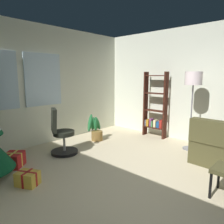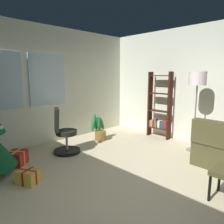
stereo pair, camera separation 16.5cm
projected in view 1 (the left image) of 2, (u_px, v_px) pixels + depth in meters
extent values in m
cube|color=beige|center=(157.00, 196.00, 2.97)|extent=(5.24, 6.34, 0.10)
cube|color=silver|center=(37.00, 86.00, 4.88)|extent=(5.24, 0.10, 2.78)
cube|color=silver|center=(43.00, 80.00, 4.91)|extent=(0.90, 0.03, 1.20)
cube|color=silver|center=(223.00, 86.00, 4.66)|extent=(0.10, 6.34, 2.78)
cube|color=#474326|center=(202.00, 131.00, 4.16)|extent=(0.87, 0.18, 0.20)
cube|color=red|center=(208.00, 132.00, 3.85)|extent=(0.22, 0.41, 0.42)
cube|color=brown|center=(211.00, 132.00, 3.82)|extent=(0.18, 0.40, 0.41)
cylinder|color=black|center=(210.00, 186.00, 2.81)|extent=(0.04, 0.04, 0.36)
cylinder|color=black|center=(219.00, 177.00, 3.07)|extent=(0.04, 0.04, 0.36)
cube|color=red|center=(14.00, 160.00, 3.81)|extent=(0.45, 0.45, 0.25)
cube|color=#EAD84C|center=(14.00, 160.00, 3.81)|extent=(0.28, 0.26, 0.26)
cube|color=#EAD84C|center=(14.00, 160.00, 3.81)|extent=(0.23, 0.25, 0.26)
cube|color=#1E722D|center=(8.00, 163.00, 3.78)|extent=(0.38, 0.38, 0.16)
cube|color=red|center=(8.00, 163.00, 3.78)|extent=(0.28, 0.28, 0.17)
cube|color=red|center=(8.00, 163.00, 3.78)|extent=(0.16, 0.16, 0.17)
cube|color=gold|center=(28.00, 178.00, 3.17)|extent=(0.35, 0.38, 0.21)
cube|color=#B21919|center=(28.00, 178.00, 3.17)|extent=(0.23, 0.14, 0.22)
cube|color=#B21919|center=(28.00, 178.00, 3.17)|extent=(0.17, 0.30, 0.22)
cylinder|color=black|center=(65.00, 152.00, 4.48)|extent=(0.56, 0.56, 0.06)
cylinder|color=#B2B2B7|center=(64.00, 142.00, 4.44)|extent=(0.05, 0.05, 0.38)
cylinder|color=black|center=(64.00, 133.00, 4.41)|extent=(0.44, 0.44, 0.09)
cube|color=black|center=(54.00, 120.00, 4.29)|extent=(0.27, 0.40, 0.48)
cube|color=#37170F|center=(165.00, 106.00, 5.37)|extent=(0.18, 0.04, 1.72)
cube|color=#37170F|center=(146.00, 104.00, 5.78)|extent=(0.18, 0.04, 1.72)
cube|color=#37170F|center=(154.00, 127.00, 5.68)|extent=(0.18, 0.56, 0.02)
cube|color=#37170F|center=(155.00, 111.00, 5.60)|extent=(0.18, 0.56, 0.02)
cube|color=#37170F|center=(155.00, 93.00, 5.52)|extent=(0.18, 0.56, 0.02)
cube|color=#37170F|center=(156.00, 76.00, 5.44)|extent=(0.18, 0.56, 0.02)
cube|color=maroon|center=(162.00, 124.00, 5.54)|extent=(0.13, 0.08, 0.22)
cube|color=navy|center=(159.00, 125.00, 5.60)|extent=(0.14, 0.08, 0.16)
cube|color=beige|center=(156.00, 124.00, 5.66)|extent=(0.14, 0.07, 0.19)
cube|color=#366B3F|center=(153.00, 124.00, 5.70)|extent=(0.17, 0.05, 0.16)
cube|color=#803A74|center=(151.00, 122.00, 5.75)|extent=(0.13, 0.06, 0.21)
cube|color=#B4761F|center=(149.00, 122.00, 5.79)|extent=(0.16, 0.07, 0.19)
cube|color=#545561|center=(146.00, 122.00, 5.85)|extent=(0.15, 0.06, 0.16)
cylinder|color=slate|center=(189.00, 148.00, 4.73)|extent=(0.28, 0.28, 0.03)
cylinder|color=slate|center=(191.00, 117.00, 4.61)|extent=(0.03, 0.03, 1.40)
cylinder|color=white|center=(194.00, 78.00, 4.46)|extent=(0.36, 0.36, 0.28)
cylinder|color=olive|center=(97.00, 136.00, 5.36)|extent=(0.28, 0.28, 0.24)
ellipsoid|color=#216D37|center=(90.00, 123.00, 5.30)|extent=(0.26, 0.17, 0.46)
ellipsoid|color=#216D37|center=(93.00, 124.00, 5.37)|extent=(0.15, 0.19, 0.38)
ellipsoid|color=#216D37|center=(96.00, 125.00, 5.36)|extent=(0.14, 0.13, 0.32)
ellipsoid|color=#216D37|center=(98.00, 123.00, 5.42)|extent=(0.26, 0.15, 0.39)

